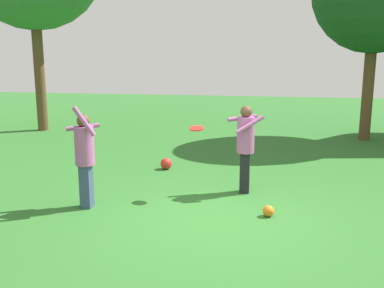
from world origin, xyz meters
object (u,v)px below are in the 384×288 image
object	(u,v)px
person_thrower	(85,153)
person_catcher	(245,142)
ball_orange	(268,211)
frisbee	(197,128)
ball_red	(166,164)

from	to	relation	value
person_thrower	person_catcher	bearing A→B (deg)	-0.61
person_thrower	person_catcher	world-z (taller)	person_thrower
person_catcher	ball_orange	size ratio (longest dim) A/B	8.93
frisbee	person_thrower	bearing A→B (deg)	-153.73
ball_red	ball_orange	size ratio (longest dim) A/B	1.38
person_thrower	ball_red	size ratio (longest dim) A/B	6.96
person_catcher	frisbee	size ratio (longest dim) A/B	6.16
person_thrower	ball_orange	size ratio (longest dim) A/B	9.63
frisbee	ball_orange	xyz separation A→B (m)	(1.36, -0.85, -1.23)
person_thrower	frisbee	size ratio (longest dim) A/B	6.65
ball_red	ball_orange	xyz separation A→B (m)	(2.37, -2.70, -0.04)
ball_orange	person_catcher	bearing A→B (deg)	110.24
person_catcher	frisbee	distance (m)	1.03
person_catcher	frisbee	world-z (taller)	person_catcher
frisbee	ball_red	bearing A→B (deg)	118.49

